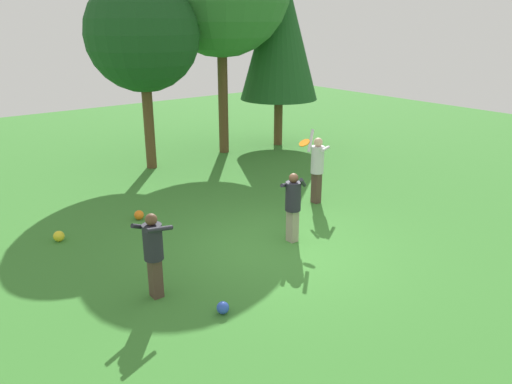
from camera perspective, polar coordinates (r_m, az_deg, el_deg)
ground_plane at (r=10.79m, az=2.36°, el=-6.33°), size 40.00×40.00×0.00m
person_thrower at (r=13.09m, az=7.08°, el=3.19°), size 0.67×0.67×1.97m
person_catcher at (r=10.73m, az=4.29°, el=-1.13°), size 0.71×0.70×1.57m
person_bystander at (r=8.74m, az=-11.75°, el=-6.42°), size 0.64×0.59×1.58m
frisbee at (r=11.72m, az=5.61°, el=5.67°), size 0.27×0.29×0.15m
ball_orange at (r=12.50m, az=-13.35°, el=-2.60°), size 0.24×0.24×0.24m
ball_blue at (r=8.50m, az=-3.84°, el=-13.17°), size 0.21×0.21×0.21m
ball_yellow at (r=11.83m, az=-21.79°, el=-4.76°), size 0.24×0.24×0.24m
tree_center at (r=16.22m, az=-12.96°, el=17.25°), size 3.51×3.51×6.00m
tree_far_right at (r=19.10m, az=2.74°, el=18.37°), size 2.93×2.93×7.00m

